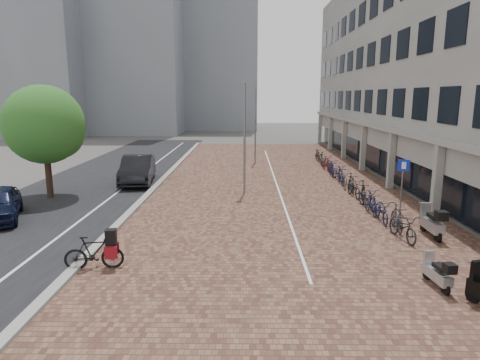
% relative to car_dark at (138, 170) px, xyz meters
% --- Properties ---
extents(ground, '(140.00, 140.00, 0.00)m').
position_rel_car_dark_xyz_m(ground, '(6.50, -11.41, -0.86)').
color(ground, '#474442').
rests_on(ground, ground).
extents(plaza_brick, '(14.50, 42.00, 0.04)m').
position_rel_car_dark_xyz_m(plaza_brick, '(8.50, 0.59, -0.85)').
color(plaza_brick, brown).
rests_on(plaza_brick, ground).
extents(street_asphalt, '(8.00, 50.00, 0.03)m').
position_rel_car_dark_xyz_m(street_asphalt, '(-2.50, 0.59, -0.85)').
color(street_asphalt, black).
rests_on(street_asphalt, ground).
extents(curb, '(0.35, 42.00, 0.14)m').
position_rel_car_dark_xyz_m(curb, '(1.40, 0.59, -0.79)').
color(curb, gray).
rests_on(curb, ground).
extents(lane_line, '(0.12, 44.00, 0.00)m').
position_rel_car_dark_xyz_m(lane_line, '(-0.50, 0.59, -0.84)').
color(lane_line, white).
rests_on(lane_line, street_asphalt).
extents(parking_line, '(0.10, 30.00, 0.00)m').
position_rel_car_dark_xyz_m(parking_line, '(8.70, 0.59, -0.82)').
color(parking_line, white).
rests_on(parking_line, plaza_brick).
extents(office_building, '(8.40, 40.00, 15.00)m').
position_rel_car_dark_xyz_m(office_building, '(19.47, 4.59, 7.59)').
color(office_building, '#9A9A95').
rests_on(office_building, ground).
extents(bg_towers, '(33.00, 23.00, 32.00)m').
position_rel_car_dark_xyz_m(bg_towers, '(-7.84, 37.52, 13.11)').
color(bg_towers, gray).
rests_on(bg_towers, ground).
extents(car_dark, '(2.49, 5.40, 1.71)m').
position_rel_car_dark_xyz_m(car_dark, '(0.00, 0.00, 0.00)').
color(car_dark, black).
rests_on(car_dark, ground).
extents(hero_bike, '(1.90, 0.80, 1.30)m').
position_rel_car_dark_xyz_m(hero_bike, '(2.00, -13.36, -0.28)').
color(hero_bike, black).
rests_on(hero_bike, ground).
extents(scooter_front, '(0.57, 1.81, 1.25)m').
position_rel_car_dark_xyz_m(scooter_front, '(14.00, -10.08, -0.23)').
color(scooter_front, '#A4A4A9').
rests_on(scooter_front, ground).
extents(scooter_back, '(0.57, 1.43, 0.96)m').
position_rel_car_dark_xyz_m(scooter_back, '(12.26, -14.49, -0.38)').
color(scooter_back, '#A8A9AE').
rests_on(scooter_back, ground).
extents(parking_sign, '(0.50, 0.25, 2.55)m').
position_rel_car_dark_xyz_m(parking_sign, '(14.00, -6.79, 0.87)').
color(parking_sign, slate).
rests_on(parking_sign, ground).
extents(lamp_near, '(0.12, 0.12, 6.12)m').
position_rel_car_dark_xyz_m(lamp_near, '(6.71, -2.81, 2.20)').
color(lamp_near, slate).
rests_on(lamp_near, ground).
extents(lamp_far, '(0.12, 0.12, 5.96)m').
position_rel_car_dark_xyz_m(lamp_far, '(7.53, 7.66, 2.12)').
color(lamp_far, slate).
rests_on(lamp_far, ground).
extents(street_tree, '(4.11, 4.11, 5.98)m').
position_rel_car_dark_xyz_m(street_tree, '(-3.67, -3.79, 2.95)').
color(street_tree, '#382619').
rests_on(street_tree, ground).
extents(bike_row, '(1.15, 21.45, 1.05)m').
position_rel_car_dark_xyz_m(bike_row, '(12.76, -0.76, -0.34)').
color(bike_row, black).
rests_on(bike_row, ground).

